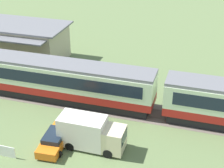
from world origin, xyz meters
TOP-DOWN VIEW (x-y plane):
  - passenger_train at (-17.94, 0.36)m, footprint 87.30×3.07m
  - railway_track at (-22.18, 0.36)m, footprint 143.77×3.60m
  - station_building at (-38.82, 8.41)m, footprint 14.82×7.66m
  - parked_car_orange at (-25.70, -6.81)m, footprint 2.36×4.68m
  - delivery_truck_cream at (-22.79, -6.16)m, footprint 5.49×2.06m

SIDE VIEW (x-z plane):
  - railway_track at x=-22.18m, z-range -0.01..0.03m
  - parked_car_orange at x=-25.70m, z-range -0.02..1.26m
  - delivery_truck_cream at x=-22.79m, z-range 0.01..2.81m
  - passenger_train at x=-17.94m, z-range 0.23..4.42m
  - station_building at x=-38.82m, z-range 0.03..4.72m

